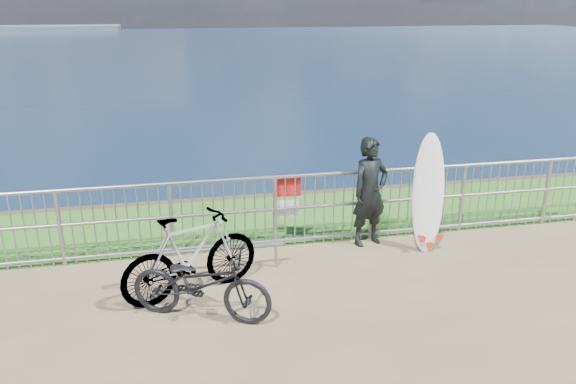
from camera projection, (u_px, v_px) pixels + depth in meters
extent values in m
plane|color=#29681C|center=(292.00, 217.00, 9.56)|extent=(120.00, 120.00, 0.00)
cube|color=brown|center=(280.00, 310.00, 11.49)|extent=(120.00, 0.30, 5.00)
plane|color=#182F4A|center=(179.00, 54.00, 91.98)|extent=(260.00, 260.00, 0.00)
cylinder|color=gray|center=(308.00, 175.00, 8.19)|extent=(10.00, 0.06, 0.06)
cylinder|color=gray|center=(308.00, 207.00, 8.35)|extent=(10.00, 0.05, 0.05)
cylinder|color=gray|center=(308.00, 238.00, 8.51)|extent=(10.00, 0.05, 0.05)
cylinder|color=gray|center=(60.00, 229.00, 7.69)|extent=(0.06, 0.06, 1.10)
cylinder|color=gray|center=(172.00, 220.00, 7.98)|extent=(0.06, 0.06, 1.10)
cylinder|color=gray|center=(275.00, 213.00, 8.27)|extent=(0.06, 0.06, 1.10)
cylinder|color=gray|center=(372.00, 205.00, 8.56)|extent=(0.06, 0.06, 1.10)
cylinder|color=gray|center=(462.00, 199.00, 8.85)|extent=(0.06, 0.06, 1.10)
cylinder|color=gray|center=(546.00, 192.00, 9.14)|extent=(0.06, 0.06, 1.10)
cube|color=red|center=(287.00, 187.00, 8.24)|extent=(0.42, 0.02, 0.30)
cube|color=white|center=(287.00, 187.00, 8.24)|extent=(0.38, 0.01, 0.08)
cube|color=white|center=(287.00, 208.00, 8.35)|extent=(0.36, 0.02, 0.26)
imported|color=black|center=(370.00, 192.00, 8.31)|extent=(0.69, 0.55, 1.65)
ellipsoid|color=white|center=(428.00, 193.00, 8.13)|extent=(0.56, 0.52, 1.75)
cone|color=red|center=(420.00, 237.00, 8.19)|extent=(0.10, 0.19, 0.10)
cone|color=red|center=(437.00, 235.00, 8.24)|extent=(0.10, 0.19, 0.10)
cone|color=red|center=(428.00, 243.00, 8.26)|extent=(0.10, 0.19, 0.10)
imported|color=black|center=(201.00, 284.00, 6.43)|extent=(1.78, 1.23, 0.88)
imported|color=black|center=(191.00, 255.00, 6.92)|extent=(1.87, 1.14, 1.09)
cylinder|color=gray|center=(216.00, 249.00, 7.54)|extent=(1.82, 0.05, 0.05)
cylinder|color=gray|center=(156.00, 266.00, 7.44)|extent=(0.04, 0.04, 0.35)
cylinder|color=gray|center=(276.00, 255.00, 7.75)|extent=(0.04, 0.04, 0.35)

